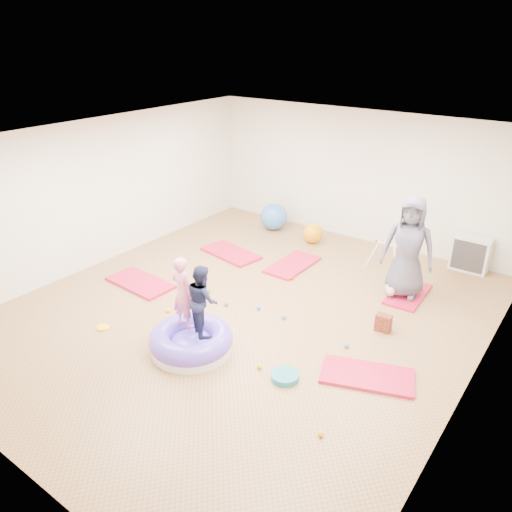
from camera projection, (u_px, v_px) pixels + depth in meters
The scene contains 19 objects.
room at pixel (245, 233), 7.68m from camera, with size 7.01×8.01×2.81m.
gym_mat_front_left at pixel (140, 283), 9.14m from camera, with size 1.28×0.64×0.05m, color #CC283F.
gym_mat_mid_left at pixel (231, 253), 10.34m from camera, with size 1.26×0.63×0.05m, color #CC283F.
gym_mat_center_back at pixel (292, 265), 9.83m from camera, with size 1.22×0.61×0.05m, color #CC283F.
gym_mat_right at pixel (367, 376), 6.69m from camera, with size 1.22×0.61×0.05m, color #CC283F.
gym_mat_rear_right at pixel (408, 294), 8.75m from camera, with size 1.10×0.55×0.05m, color #CC283F.
inflatable_cushion at pixel (191, 341), 7.22m from camera, with size 1.22×1.22×0.38m.
child_pink at pixel (183, 289), 7.07m from camera, with size 0.40×0.26×1.10m, color pink.
child_navy at pixel (202, 297), 6.93m from camera, with size 0.51×0.40×1.05m, color #1A1F3F.
adult_caregiver at pixel (408, 247), 8.35m from camera, with size 0.87×0.56×1.77m, color #4C4A5C.
infant at pixel (393, 290), 8.64m from camera, with size 0.33×0.33×0.19m.
ball_pit_balls at pixel (253, 312), 8.18m from camera, with size 4.72×3.62×0.07m.
exercise_ball_blue at pixel (274, 217), 11.53m from camera, with size 0.62×0.62×0.62m, color #3571C4.
exercise_ball_orange at pixel (313, 233), 10.83m from camera, with size 0.44×0.44×0.44m, color orange.
infant_play_gym at pixel (388, 252), 9.64m from camera, with size 0.67×0.63×0.51m.
cube_shelf at pixel (470, 254), 9.54m from camera, with size 0.69×0.34×0.69m.
balance_disc at pixel (285, 376), 6.66m from camera, with size 0.38×0.38×0.08m, color teal.
backpack at pixel (383, 323), 7.68m from camera, with size 0.24×0.15×0.27m, color #C04729.
yellow_toy at pixel (103, 328), 7.79m from camera, with size 0.19×0.19×0.03m, color yellow.
Camera 1 is at (4.36, -5.65, 4.28)m, focal length 35.00 mm.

